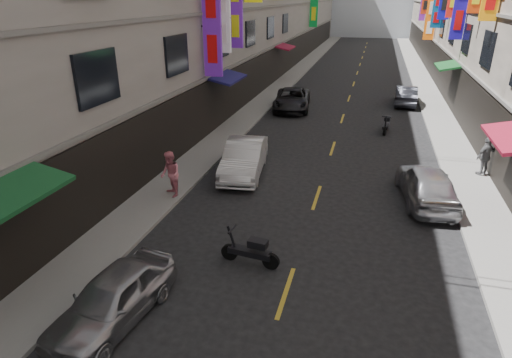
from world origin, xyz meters
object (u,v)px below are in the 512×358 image
Objects in this scene: car_right_far at (406,95)px; pedestrian_rfar at (486,156)px; car_left_far at (292,99)px; pedestrian_lfar at (170,174)px; scooter_far_right at (386,125)px; car_left_mid at (244,158)px; scooter_crossing at (251,251)px; car_right_mid at (427,184)px; car_left_near at (113,299)px.

pedestrian_rfar is at bearing 103.30° from car_right_far.
pedestrian_lfar is at bearing -103.70° from car_left_far.
car_left_mid is at bearing 60.36° from scooter_far_right.
scooter_crossing is 11.88m from pedestrian_rfar.
car_left_far is (-2.32, 18.47, 0.26)m from scooter_crossing.
car_right_mid is 2.54× the size of pedestrian_rfar.
car_left_near is 21.58m from car_left_far.
scooter_crossing is at bearing 82.27° from scooter_far_right.
pedestrian_lfar is at bearing -14.18° from pedestrian_rfar.
pedestrian_lfar reaches higher than car_left_mid.
car_left_near is 0.83× the size of car_left_mid.
scooter_crossing is 1.00× the size of scooter_far_right.
pedestrian_rfar is (10.17, -9.57, 0.26)m from car_left_far.
car_right_mid is at bearing -36.51° from scooter_crossing.
pedestrian_lfar is (-9.40, -2.25, 0.29)m from car_right_mid.
pedestrian_lfar reaches higher than car_right_far.
car_right_mid reaches higher than car_left_near.
scooter_far_right is 18.90m from car_left_near.
car_right_mid reaches higher than car_right_far.
car_left_far is at bearing 97.00° from car_left_near.
car_right_mid reaches higher than car_left_far.
car_left_far reaches higher than car_right_far.
car_left_far is at bearing 27.03° from car_right_far.
scooter_far_right is 0.40× the size of car_left_mid.
car_left_far reaches higher than scooter_crossing.
car_left_near reaches higher than scooter_crossing.
car_left_near is at bearing 10.54° from pedestrian_rfar.
car_left_near is 2.22× the size of pedestrian_rfar.
car_left_near is 15.87m from pedestrian_rfar.
car_left_far reaches higher than car_left_near.
car_left_mid is 0.90× the size of car_left_far.
scooter_far_right is at bearing -94.16° from pedestrian_rfar.
car_left_far is 15.14m from pedestrian_lfar.
car_left_mid is 3.70m from pedestrian_lfar.
car_right_mid is (7.42, -0.87, -0.02)m from car_left_mid.
car_right_mid is at bearing 92.07° from car_right_far.
scooter_crossing is 7.75m from car_right_mid.
scooter_far_right is at bearing -38.25° from car_left_far.
car_right_mid is at bearing 56.08° from car_left_near.
car_left_far reaches higher than scooter_far_right.
car_left_mid is 7.47m from car_right_mid.
car_right_far is (7.42, 15.44, -0.06)m from car_left_mid.
pedestrian_lfar is (-4.15, 3.44, 0.57)m from scooter_crossing.
pedestrian_rfar is at bearing 71.30° from pedestrian_lfar.
scooter_far_right is 0.48× the size of car_left_near.
scooter_far_right is at bearing 81.55° from car_right_far.
pedestrian_rfar is (7.85, 8.90, 0.52)m from scooter_crossing.
pedestrian_lfar is at bearing 56.51° from scooter_crossing.
pedestrian_rfar is (2.60, 3.21, 0.23)m from car_right_mid.
car_right_mid is at bearing 12.36° from pedestrian_rfar.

